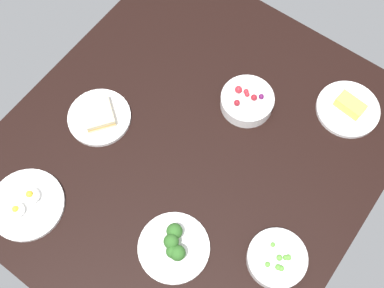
{
  "coord_description": "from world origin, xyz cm",
  "views": [
    {
      "loc": [
        45.7,
        33.34,
        133.37
      ],
      "look_at": [
        0.0,
        0.0,
        6.0
      ],
      "focal_mm": 45.74,
      "sensor_mm": 36.0,
      "label": 1
    }
  ],
  "objects_px": {
    "plate_cheese": "(348,108)",
    "plate_broccoli": "(174,246)",
    "plate_sandwich": "(99,116)",
    "bowl_berries": "(247,101)",
    "bowl_peas": "(277,259)",
    "plate_eggs": "(27,204)"
  },
  "relations": [
    {
      "from": "bowl_peas",
      "to": "plate_eggs",
      "type": "height_order",
      "value": "bowl_peas"
    },
    {
      "from": "bowl_peas",
      "to": "plate_broccoli",
      "type": "bearing_deg",
      "value": -60.8
    },
    {
      "from": "plate_sandwich",
      "to": "plate_cheese",
      "type": "bearing_deg",
      "value": 128.22
    },
    {
      "from": "bowl_berries",
      "to": "plate_eggs",
      "type": "distance_m",
      "value": 0.69
    },
    {
      "from": "bowl_berries",
      "to": "plate_cheese",
      "type": "height_order",
      "value": "bowl_berries"
    },
    {
      "from": "plate_eggs",
      "to": "plate_sandwich",
      "type": "bearing_deg",
      "value": -177.5
    },
    {
      "from": "bowl_berries",
      "to": "plate_broccoli",
      "type": "height_order",
      "value": "plate_broccoli"
    },
    {
      "from": "plate_sandwich",
      "to": "bowl_berries",
      "type": "bearing_deg",
      "value": 132.04
    },
    {
      "from": "plate_eggs",
      "to": "plate_broccoli",
      "type": "relative_size",
      "value": 1.08
    },
    {
      "from": "plate_sandwich",
      "to": "plate_eggs",
      "type": "bearing_deg",
      "value": 2.5
    },
    {
      "from": "plate_sandwich",
      "to": "bowl_peas",
      "type": "bearing_deg",
      "value": 85.89
    },
    {
      "from": "plate_eggs",
      "to": "plate_broccoli",
      "type": "distance_m",
      "value": 0.42
    },
    {
      "from": "bowl_berries",
      "to": "plate_eggs",
      "type": "bearing_deg",
      "value": -26.93
    },
    {
      "from": "plate_sandwich",
      "to": "bowl_peas",
      "type": "distance_m",
      "value": 0.65
    },
    {
      "from": "plate_cheese",
      "to": "bowl_berries",
      "type": "bearing_deg",
      "value": -57.35
    },
    {
      "from": "bowl_berries",
      "to": "plate_broccoli",
      "type": "distance_m",
      "value": 0.48
    },
    {
      "from": "bowl_peas",
      "to": "plate_eggs",
      "type": "bearing_deg",
      "value": -66.49
    },
    {
      "from": "bowl_berries",
      "to": "plate_broccoli",
      "type": "bearing_deg",
      "value": 10.08
    },
    {
      "from": "bowl_berries",
      "to": "plate_eggs",
      "type": "xyz_separation_m",
      "value": [
        0.61,
        -0.31,
        -0.01
      ]
    },
    {
      "from": "plate_broccoli",
      "to": "plate_sandwich",
      "type": "bearing_deg",
      "value": -113.39
    },
    {
      "from": "bowl_berries",
      "to": "bowl_peas",
      "type": "xyz_separation_m",
      "value": [
        0.34,
        0.32,
        -0.0
      ]
    },
    {
      "from": "plate_cheese",
      "to": "plate_broccoli",
      "type": "bearing_deg",
      "value": -15.04
    }
  ]
}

